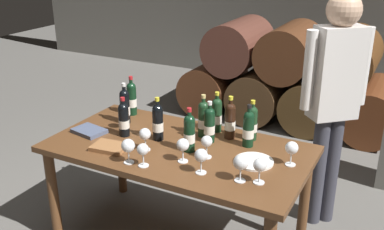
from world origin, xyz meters
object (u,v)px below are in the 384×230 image
object	(u,v)px
wine_bottle_0	(124,119)
wine_bottle_6	(230,120)
wine_bottle_2	(217,114)
sommelier_presenting	(334,91)
serving_plate	(254,161)
dining_table	(178,159)
wine_bottle_8	(209,124)
wine_glass_0	(183,146)
wine_glass_4	(143,150)
wine_glass_6	(123,115)
tasting_notebook	(110,147)
wine_bottle_10	(158,122)
wine_glass_7	(201,156)
wine_glass_5	(207,142)
wine_glass_3	(260,166)
wine_bottle_7	(189,133)
wine_bottle_3	(203,118)
wine_bottle_1	(132,98)
wine_glass_2	(241,163)
wine_glass_9	(128,146)
wine_glass_1	(292,149)
wine_bottle_5	(125,106)
wine_bottle_9	(248,128)
wine_glass_8	(145,135)
wine_bottle_4	(252,123)
leather_ledger	(89,131)

from	to	relation	value
wine_bottle_0	wine_bottle_6	distance (m)	0.72
wine_bottle_2	sommelier_presenting	size ratio (longest dim) A/B	0.17
serving_plate	dining_table	bearing A→B (deg)	-178.35
dining_table	wine_bottle_8	size ratio (longest dim) A/B	5.95
wine_glass_0	wine_glass_4	size ratio (longest dim) A/B	1.04
wine_glass_6	tasting_notebook	bearing A→B (deg)	-70.40
wine_glass_4	serving_plate	world-z (taller)	wine_glass_4
sommelier_presenting	wine_bottle_10	bearing A→B (deg)	-144.12
wine_glass_4	wine_glass_7	world-z (taller)	wine_glass_7
wine_glass_5	wine_glass_3	bearing A→B (deg)	-20.11
sommelier_presenting	wine_bottle_8	bearing A→B (deg)	-138.65
wine_glass_4	wine_glass_6	xyz separation A→B (m)	(-0.43, 0.41, 0.00)
wine_bottle_7	serving_plate	bearing A→B (deg)	5.43
wine_bottle_2	wine_bottle_3	xyz separation A→B (m)	(-0.05, -0.12, 0.00)
wine_bottle_1	sommelier_presenting	bearing A→B (deg)	16.32
wine_bottle_8	serving_plate	xyz separation A→B (m)	(0.37, -0.15, -0.12)
wine_glass_6	wine_glass_7	world-z (taller)	wine_glass_7
wine_glass_2	wine_glass_6	size ratio (longest dim) A/B	1.07
wine_glass_4	wine_glass_9	xyz separation A→B (m)	(-0.10, -0.01, 0.01)
wine_glass_0	wine_glass_2	world-z (taller)	wine_glass_2
wine_glass_5	wine_glass_7	distance (m)	0.20
wine_glass_9	wine_bottle_0	bearing A→B (deg)	129.19
wine_glass_1	wine_glass_3	distance (m)	0.30
wine_bottle_5	wine_bottle_9	bearing A→B (deg)	2.89
wine_glass_2	tasting_notebook	distance (m)	0.91
sommelier_presenting	wine_bottle_1	bearing A→B (deg)	-163.68
wine_glass_8	wine_glass_4	bearing A→B (deg)	-59.94
wine_bottle_0	wine_glass_8	xyz separation A→B (m)	(0.25, -0.12, -0.01)
wine_glass_5	tasting_notebook	size ratio (longest dim) A/B	0.66
wine_bottle_2	wine_glass_7	bearing A→B (deg)	-73.49
wine_glass_3	wine_bottle_6	bearing A→B (deg)	128.56
wine_bottle_4	wine_glass_9	world-z (taller)	wine_bottle_4
leather_ledger	wine_glass_3	bearing A→B (deg)	5.85
wine_glass_9	leather_ledger	world-z (taller)	wine_glass_9
wine_glass_9	wine_glass_6	bearing A→B (deg)	128.87
wine_bottle_6	wine_glass_6	world-z (taller)	wine_bottle_6
wine_bottle_3	serving_plate	world-z (taller)	wine_bottle_3
wine_bottle_6	wine_bottle_8	world-z (taller)	wine_bottle_6
wine_bottle_7	wine_bottle_9	size ratio (longest dim) A/B	1.02
serving_plate	wine_glass_0	bearing A→B (deg)	-154.07
wine_bottle_3	wine_bottle_7	size ratio (longest dim) A/B	1.02
wine_bottle_5	wine_bottle_10	distance (m)	0.39
wine_bottle_9	wine_glass_1	size ratio (longest dim) A/B	1.88
wine_bottle_7	wine_glass_6	distance (m)	0.59
wine_glass_6	wine_bottle_3	bearing A→B (deg)	15.33
wine_bottle_8	wine_glass_8	world-z (taller)	wine_bottle_8
wine_bottle_9	wine_bottle_7	bearing A→B (deg)	-141.13
dining_table	wine_glass_8	world-z (taller)	wine_glass_8
tasting_notebook	wine_bottle_6	bearing A→B (deg)	33.02
wine_bottle_7	wine_bottle_0	bearing A→B (deg)	179.43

